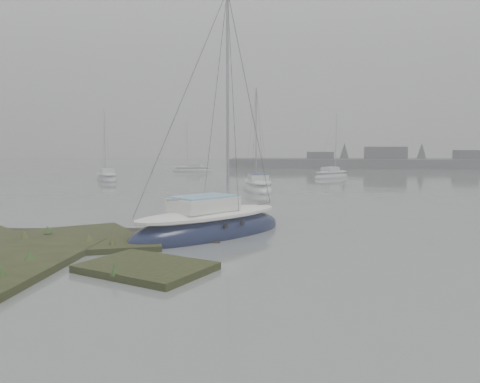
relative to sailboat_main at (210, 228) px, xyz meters
The scene contains 7 objects.
ground 25.17m from the sailboat_main, 93.39° to the left, with size 160.00×160.00×0.00m, color slate.
far_shoreline 62.41m from the sailboat_main, 66.03° to the left, with size 60.00×8.00×4.15m.
sailboat_main is the anchor object (origin of this frame).
sailboat_white 18.44m from the sailboat_main, 87.37° to the left, with size 3.31×6.48×8.73m.
sailboat_far_a 31.52m from the sailboat_main, 118.45° to the left, with size 4.31×5.74×7.84m.
sailboat_far_b 34.46m from the sailboat_main, 76.45° to the left, with size 5.00×5.23×7.70m.
sailboat_far_c 44.76m from the sailboat_main, 102.06° to the left, with size 5.39×2.16×7.43m.
Camera 1 is at (4.41, -13.28, 3.60)m, focal length 35.00 mm.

